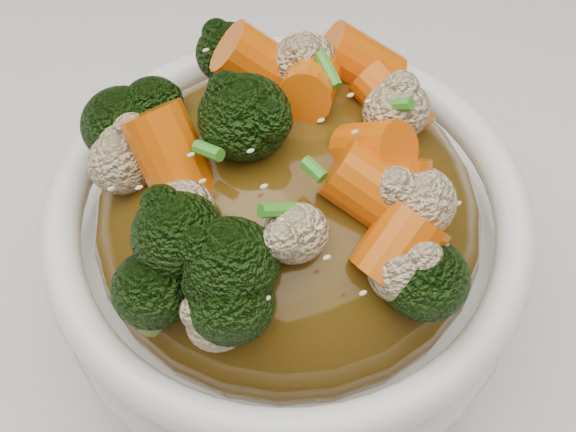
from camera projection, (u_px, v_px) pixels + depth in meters
tablecloth at (146, 294)px, 0.45m from camera, size 1.20×0.80×0.04m
bowl at (288, 255)px, 0.39m from camera, size 0.25×0.25×0.08m
sauce_base at (288, 220)px, 0.37m from camera, size 0.20×0.20×0.09m
carrots at (288, 129)px, 0.32m from camera, size 0.20×0.20×0.05m
broccoli at (288, 131)px, 0.32m from camera, size 0.20×0.20×0.04m
cauliflower at (288, 134)px, 0.32m from camera, size 0.20×0.20×0.03m
scallions at (288, 127)px, 0.32m from camera, size 0.15×0.15×0.02m
sesame_seeds at (288, 127)px, 0.32m from camera, size 0.18×0.18×0.01m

